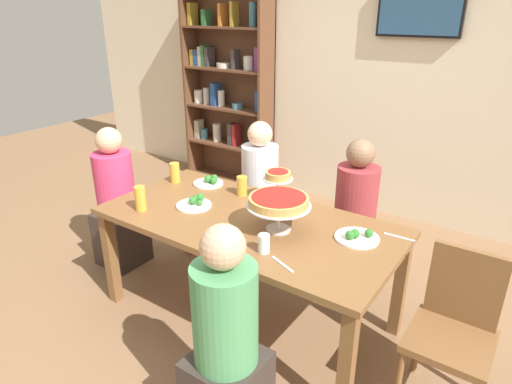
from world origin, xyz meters
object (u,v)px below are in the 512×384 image
Objects in this scene: diner_head_west at (118,208)px; personal_pizza_stand at (278,179)px; deep_dish_pizza_stand at (279,203)px; cutlery_fork_near at (233,243)px; beer_glass_amber_spare at (140,198)px; chair_head_east at (455,325)px; water_glass_clear_near at (264,243)px; salad_plate_spare at (357,237)px; beer_glass_amber_tall at (175,173)px; salad_plate_far_diner at (195,203)px; cutlery_knife_near at (399,237)px; diner_far_right at (354,226)px; beer_glass_amber_short at (242,186)px; cutlery_fork_far at (282,264)px; bookshelf at (228,87)px; dining_table at (247,230)px; diner_far_left at (260,199)px; salad_plate_near_diner at (210,182)px; television at (420,11)px; diner_near_right at (226,351)px.

personal_pizza_stand is at bearing 15.78° from diner_head_west.
deep_dish_pizza_stand is 0.36m from cutlery_fork_near.
personal_pizza_stand is 0.92m from beer_glass_amber_spare.
chair_head_east reaches higher than water_glass_clear_near.
beer_glass_amber_tall is (-1.50, 0.06, 0.06)m from salad_plate_spare.
cutlery_knife_near is (1.27, 0.34, -0.02)m from salad_plate_far_diner.
salad_plate_far_diner is (-0.65, -0.02, -0.16)m from deep_dish_pizza_stand.
personal_pizza_stand is at bearing 122.63° from deep_dish_pizza_stand.
deep_dish_pizza_stand reaches higher than chair_head_east.
chair_head_east is at bearing 2.40° from salad_plate_far_diner.
cutlery_fork_near and cutlery_knife_near have the same top height.
diner_far_right reaches higher than beer_glass_amber_short.
diner_far_right is 1.32× the size of chair_head_east.
diner_head_west is 6.39× the size of cutlery_fork_far.
personal_pizza_stand is (1.74, -1.68, -0.22)m from bookshelf.
diner_far_right is (1.68, 0.78, 0.00)m from diner_head_west.
cutlery_knife_near is (0.87, 0.31, 0.08)m from dining_table.
deep_dish_pizza_stand is 1.09m from beer_glass_amber_tall.
diner_head_west and diner_far_left have the same top height.
beer_glass_amber_short is (-0.67, -0.47, 0.32)m from diner_far_right.
dining_table is 0.57m from cutlery_fork_far.
salad_plate_near_diner is (-0.58, 0.32, 0.10)m from dining_table.
beer_glass_amber_tall reaches higher than beer_glass_amber_short.
cutlery_fork_far is (0.46, -0.33, 0.08)m from dining_table.
beer_glass_amber_short is at bearing -4.23° from salad_plate_near_diner.
salad_plate_spare is at bearing 38.47° from cutlery_knife_near.
deep_dish_pizza_stand is 2.14× the size of cutlery_fork_near.
salad_plate_near_diner is 0.61m from beer_glass_amber_spare.
salad_plate_spare is at bearing -2.29° from beer_glass_amber_tall.
personal_pizza_stand reaches higher than chair_head_east.
television is 0.63× the size of diner_far_right.
deep_dish_pizza_stand is (0.24, -0.01, 0.26)m from dining_table.
beer_glass_amber_tall is 1.39m from cutlery_fork_far.
diner_near_right reaches higher than water_glass_clear_near.
beer_glass_amber_spare reaches higher than salad_plate_near_diner.
beer_glass_amber_tall is 1.23m from water_glass_clear_near.
dining_table is at bearing -28.85° from salad_plate_near_diner.
salad_plate_near_diner is at bearing -66.01° from diner_far_right.
cutlery_knife_near is at bearing -72.73° from television.
diner_near_right is at bearing -52.25° from bookshelf.
personal_pizza_stand is (-0.42, 1.11, 0.41)m from diner_near_right.
personal_pizza_stand is 0.87× the size of salad_plate_spare.
bookshelf is at bearing 102.72° from diner_head_west.
chair_head_east is at bearing -13.53° from personal_pizza_stand.
cutlery_fork_near is at bearing -68.56° from dining_table.
diner_far_right reaches higher than cutlery_knife_near.
water_glass_clear_near is at bearing -176.69° from cutlery_fork_far.
beer_glass_amber_tall is at bearing -63.57° from bookshelf.
salad_plate_near_diner is 2.12× the size of water_glass_clear_near.
beer_glass_amber_tall is at bearing 166.00° from dining_table.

